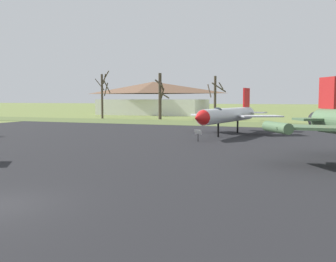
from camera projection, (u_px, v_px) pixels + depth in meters
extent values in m
cube|color=black|center=(164.00, 151.00, 28.68)|extent=(74.22, 53.15, 0.05)
cube|color=#576636|center=(244.00, 124.00, 58.86)|extent=(134.22, 12.00, 0.06)
cylinder|color=black|center=(319.00, 120.00, 27.66)|extent=(1.48, 1.40, 1.17)
cube|color=#4C6B47|center=(322.00, 128.00, 21.75)|extent=(4.81, 2.74, 0.16)
cylinder|color=#4C6B47|center=(277.00, 127.00, 22.02)|extent=(1.97, 2.57, 0.62)
cube|color=#B21E1E|center=(328.00, 93.00, 26.56)|extent=(1.13, 1.60, 2.18)
cube|color=#4C6B47|center=(311.00, 119.00, 26.30)|extent=(2.49, 2.37, 0.16)
cylinder|color=silver|center=(229.00, 115.00, 41.19)|extent=(3.35, 13.26, 1.52)
cone|color=red|center=(199.00, 118.00, 34.71)|extent=(1.64, 1.96, 1.40)
cylinder|color=black|center=(249.00, 113.00, 47.16)|extent=(1.17, 0.98, 1.06)
ellipsoid|color=#19232D|center=(218.00, 112.00, 38.46)|extent=(0.99, 1.86, 0.93)
cube|color=silver|center=(210.00, 115.00, 44.05)|extent=(4.92, 4.90, 0.14)
cube|color=silver|center=(260.00, 116.00, 41.17)|extent=(5.05, 4.36, 0.14)
cube|color=red|center=(246.00, 98.00, 46.13)|extent=(0.46, 2.01, 2.26)
cube|color=silver|center=(235.00, 112.00, 46.93)|extent=(2.25, 1.70, 0.14)
cube|color=silver|center=(257.00, 113.00, 45.61)|extent=(2.25, 1.70, 0.14)
cylinder|color=black|center=(218.00, 131.00, 38.80)|extent=(0.20, 0.20, 1.42)
cylinder|color=black|center=(238.00, 127.00, 43.82)|extent=(0.20, 0.20, 1.42)
cylinder|color=black|center=(198.00, 138.00, 34.84)|extent=(0.08, 0.08, 0.73)
cube|color=white|center=(198.00, 132.00, 34.80)|extent=(0.67, 0.28, 0.41)
cylinder|color=#42382D|center=(102.00, 96.00, 76.81)|extent=(0.43, 0.43, 8.83)
cylinder|color=#42382D|center=(107.00, 87.00, 76.21)|extent=(0.22, 2.45, 2.61)
cylinder|color=#42382D|center=(106.00, 89.00, 77.15)|extent=(1.63, 1.28, 2.63)
cylinder|color=#42382D|center=(104.00, 79.00, 76.82)|extent=(1.17, 0.94, 1.99)
cylinder|color=#42382D|center=(100.00, 84.00, 75.71)|extent=(2.04, 0.27, 2.30)
cylinder|color=#42382D|center=(105.00, 78.00, 77.32)|extent=(2.11, 0.56, 2.70)
cylinder|color=#42382D|center=(160.00, 96.00, 73.56)|extent=(0.61, 0.61, 8.82)
cylinder|color=#42382D|center=(162.00, 86.00, 73.17)|extent=(0.46, 1.26, 1.75)
cylinder|color=#42382D|center=(159.00, 83.00, 72.74)|extent=(1.53, 0.35, 1.32)
cylinder|color=#42382D|center=(163.00, 93.00, 73.75)|extent=(1.17, 1.10, 1.94)
cylinder|color=#42382D|center=(164.00, 95.00, 72.58)|extent=(1.48, 2.32, 1.39)
cylinder|color=#42382D|center=(215.00, 98.00, 70.78)|extent=(0.47, 0.47, 8.12)
cylinder|color=#42382D|center=(209.00, 91.00, 70.49)|extent=(1.41, 2.14, 2.49)
cylinder|color=#42382D|center=(219.00, 87.00, 69.31)|extent=(2.31, 2.16, 1.77)
cylinder|color=#42382D|center=(221.00, 86.00, 70.11)|extent=(0.37, 2.34, 1.25)
cube|color=silver|center=(153.00, 107.00, 96.78)|extent=(25.95, 14.14, 3.81)
pyramid|color=brown|center=(153.00, 88.00, 96.38)|extent=(27.24, 14.84, 2.94)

